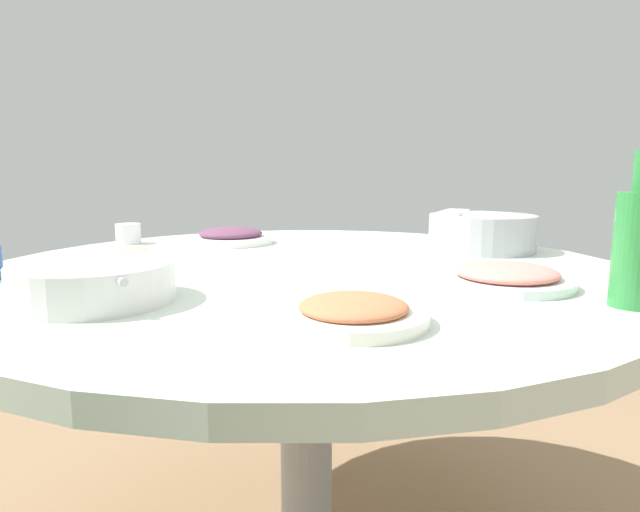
% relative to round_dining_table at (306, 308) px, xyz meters
% --- Properties ---
extents(round_dining_table, '(1.38, 1.38, 0.76)m').
position_rel_round_dining_table_xyz_m(round_dining_table, '(0.00, 0.00, 0.00)').
color(round_dining_table, '#99999E').
rests_on(round_dining_table, ground).
extents(rice_bowl, '(0.27, 0.27, 0.10)m').
position_rel_round_dining_table_xyz_m(rice_bowl, '(-0.18, 0.46, 0.14)').
color(rice_bowl, '#B2B5BA').
rests_on(rice_bowl, round_dining_table).
extents(soup_bowl, '(0.24, 0.24, 0.06)m').
position_rel_round_dining_table_xyz_m(soup_bowl, '(0.29, -0.35, 0.12)').
color(soup_bowl, white).
rests_on(soup_bowl, round_dining_table).
extents(dish_noodles, '(0.19, 0.19, 0.03)m').
position_rel_round_dining_table_xyz_m(dish_noodles, '(-0.10, -0.42, 0.11)').
color(dish_noodles, silver).
rests_on(dish_noodles, round_dining_table).
extents(dish_shrimp, '(0.23, 0.23, 0.04)m').
position_rel_round_dining_table_xyz_m(dish_shrimp, '(0.24, 0.34, 0.11)').
color(dish_shrimp, silver).
rests_on(dish_shrimp, round_dining_table).
extents(dish_eggplant, '(0.23, 0.23, 0.05)m').
position_rel_round_dining_table_xyz_m(dish_eggplant, '(-0.37, -0.18, 0.11)').
color(dish_eggplant, white).
rests_on(dish_eggplant, round_dining_table).
extents(dish_tofu_braise, '(0.20, 0.20, 0.04)m').
position_rel_round_dining_table_xyz_m(dish_tofu_braise, '(0.44, 0.03, 0.11)').
color(dish_tofu_braise, white).
rests_on(dish_tofu_braise, round_dining_table).
extents(green_bottle, '(0.07, 0.07, 0.23)m').
position_rel_round_dining_table_xyz_m(green_bottle, '(0.40, 0.46, 0.19)').
color(green_bottle, '#2D7F39').
rests_on(green_bottle, round_dining_table).
extents(tea_cup_far, '(0.07, 0.07, 0.06)m').
position_rel_round_dining_table_xyz_m(tea_cup_far, '(-0.39, -0.46, 0.12)').
color(tea_cup_far, silver).
rests_on(tea_cup_far, round_dining_table).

